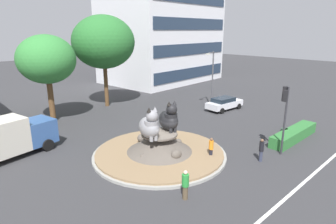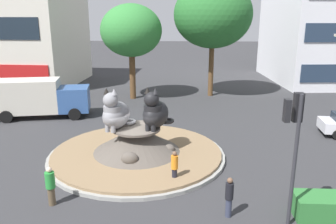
{
  "view_description": "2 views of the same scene",
  "coord_description": "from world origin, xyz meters",
  "px_view_note": "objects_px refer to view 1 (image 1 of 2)",
  "views": [
    {
      "loc": [
        -13.0,
        -14.44,
        8.87
      ],
      "look_at": [
        1.62,
        0.79,
        2.81
      ],
      "focal_mm": 30.68,
      "sensor_mm": 36.0,
      "label": 1
    },
    {
      "loc": [
        2.68,
        -17.7,
        7.73
      ],
      "look_at": [
        1.65,
        1.41,
        2.19
      ],
      "focal_mm": 36.98,
      "sensor_mm": 36.0,
      "label": 2
    }
  ],
  "objects_px": {
    "delivery_box_truck": "(0,139)",
    "pedestrian_green_shirt": "(185,184)",
    "broadleaf_tree_behind_island": "(103,42)",
    "office_tower": "(162,0)",
    "cat_statue_grey": "(150,126)",
    "traffic_light_mast": "(285,106)",
    "second_tree_near_tower": "(47,60)",
    "parked_car_right": "(224,103)",
    "litter_bin": "(284,134)",
    "streetlight_arm": "(212,75)",
    "pedestrian_orange_shirt": "(211,148)",
    "pedestrian_black_shirt": "(261,149)",
    "cat_statue_black": "(169,119)"
  },
  "relations": [
    {
      "from": "delivery_box_truck",
      "to": "pedestrian_green_shirt",
      "type": "bearing_deg",
      "value": -75.89
    },
    {
      "from": "pedestrian_green_shirt",
      "to": "broadleaf_tree_behind_island",
      "type": "bearing_deg",
      "value": 122.82
    },
    {
      "from": "pedestrian_green_shirt",
      "to": "office_tower",
      "type": "bearing_deg",
      "value": 103.18
    },
    {
      "from": "cat_statue_grey",
      "to": "traffic_light_mast",
      "type": "relative_size",
      "value": 0.45
    },
    {
      "from": "second_tree_near_tower",
      "to": "parked_car_right",
      "type": "xyz_separation_m",
      "value": [
        15.99,
        -9.33,
        -5.36
      ]
    },
    {
      "from": "traffic_light_mast",
      "to": "litter_bin",
      "type": "bearing_deg",
      "value": -72.98
    },
    {
      "from": "streetlight_arm",
      "to": "pedestrian_green_shirt",
      "type": "height_order",
      "value": "streetlight_arm"
    },
    {
      "from": "streetlight_arm",
      "to": "pedestrian_orange_shirt",
      "type": "xyz_separation_m",
      "value": [
        -11.61,
        -9.08,
        -2.94
      ]
    },
    {
      "from": "pedestrian_black_shirt",
      "to": "parked_car_right",
      "type": "xyz_separation_m",
      "value": [
        9.32,
        9.76,
        -0.11
      ]
    },
    {
      "from": "pedestrian_black_shirt",
      "to": "pedestrian_orange_shirt",
      "type": "height_order",
      "value": "pedestrian_black_shirt"
    },
    {
      "from": "pedestrian_green_shirt",
      "to": "pedestrian_orange_shirt",
      "type": "relative_size",
      "value": 1.07
    },
    {
      "from": "streetlight_arm",
      "to": "pedestrian_black_shirt",
      "type": "relative_size",
      "value": 3.9
    },
    {
      "from": "streetlight_arm",
      "to": "delivery_box_truck",
      "type": "height_order",
      "value": "streetlight_arm"
    },
    {
      "from": "litter_bin",
      "to": "delivery_box_truck",
      "type": "bearing_deg",
      "value": 147.25
    },
    {
      "from": "second_tree_near_tower",
      "to": "litter_bin",
      "type": "height_order",
      "value": "second_tree_near_tower"
    },
    {
      "from": "broadleaf_tree_behind_island",
      "to": "litter_bin",
      "type": "distance_m",
      "value": 21.52
    },
    {
      "from": "cat_statue_black",
      "to": "delivery_box_truck",
      "type": "bearing_deg",
      "value": -108.25
    },
    {
      "from": "streetlight_arm",
      "to": "pedestrian_black_shirt",
      "type": "xyz_separation_m",
      "value": [
        -9.4,
        -11.73,
        -2.9
      ]
    },
    {
      "from": "broadleaf_tree_behind_island",
      "to": "pedestrian_orange_shirt",
      "type": "relative_size",
      "value": 6.59
    },
    {
      "from": "delivery_box_truck",
      "to": "litter_bin",
      "type": "distance_m",
      "value": 21.85
    },
    {
      "from": "cat_statue_grey",
      "to": "parked_car_right",
      "type": "bearing_deg",
      "value": 122.24
    },
    {
      "from": "litter_bin",
      "to": "pedestrian_green_shirt",
      "type": "bearing_deg",
      "value": -178.27
    },
    {
      "from": "cat_statue_grey",
      "to": "parked_car_right",
      "type": "xyz_separation_m",
      "value": [
        14.8,
        4.31,
        -1.76
      ]
    },
    {
      "from": "second_tree_near_tower",
      "to": "pedestrian_green_shirt",
      "type": "xyz_separation_m",
      "value": [
        -0.57,
        -18.61,
        -5.25
      ]
    },
    {
      "from": "litter_bin",
      "to": "second_tree_near_tower",
      "type": "bearing_deg",
      "value": 123.46
    },
    {
      "from": "cat_statue_grey",
      "to": "streetlight_arm",
      "type": "distance_m",
      "value": 16.19
    },
    {
      "from": "cat_statue_black",
      "to": "parked_car_right",
      "type": "xyz_separation_m",
      "value": [
        12.7,
        4.05,
        -1.76
      ]
    },
    {
      "from": "cat_statue_grey",
      "to": "litter_bin",
      "type": "distance_m",
      "value": 11.97
    },
    {
      "from": "broadleaf_tree_behind_island",
      "to": "second_tree_near_tower",
      "type": "distance_m",
      "value": 7.53
    },
    {
      "from": "cat_statue_grey",
      "to": "broadleaf_tree_behind_island",
      "type": "distance_m",
      "value": 17.07
    },
    {
      "from": "cat_statue_black",
      "to": "parked_car_right",
      "type": "height_order",
      "value": "cat_statue_black"
    },
    {
      "from": "broadleaf_tree_behind_island",
      "to": "litter_bin",
      "type": "relative_size",
      "value": 11.72
    },
    {
      "from": "office_tower",
      "to": "pedestrian_orange_shirt",
      "type": "xyz_separation_m",
      "value": [
        -20.11,
        -26.88,
        -12.82
      ]
    },
    {
      "from": "litter_bin",
      "to": "pedestrian_black_shirt",
      "type": "bearing_deg",
      "value": -170.96
    },
    {
      "from": "cat_statue_black",
      "to": "pedestrian_green_shirt",
      "type": "relative_size",
      "value": 1.42
    },
    {
      "from": "litter_bin",
      "to": "streetlight_arm",
      "type": "bearing_deg",
      "value": 69.74
    },
    {
      "from": "broadleaf_tree_behind_island",
      "to": "streetlight_arm",
      "type": "bearing_deg",
      "value": -45.22
    },
    {
      "from": "office_tower",
      "to": "cat_statue_black",
      "type": "bearing_deg",
      "value": -136.48
    },
    {
      "from": "cat_statue_grey",
      "to": "delivery_box_truck",
      "type": "xyz_separation_m",
      "value": [
        -7.5,
        7.21,
        -0.96
      ]
    },
    {
      "from": "second_tree_near_tower",
      "to": "pedestrian_orange_shirt",
      "type": "bearing_deg",
      "value": -74.84
    },
    {
      "from": "pedestrian_black_shirt",
      "to": "parked_car_right",
      "type": "bearing_deg",
      "value": -106.27
    },
    {
      "from": "pedestrian_black_shirt",
      "to": "pedestrian_orange_shirt",
      "type": "xyz_separation_m",
      "value": [
        -2.21,
        2.65,
        -0.04
      ]
    },
    {
      "from": "broadleaf_tree_behind_island",
      "to": "parked_car_right",
      "type": "height_order",
      "value": "broadleaf_tree_behind_island"
    },
    {
      "from": "office_tower",
      "to": "broadleaf_tree_behind_island",
      "type": "height_order",
      "value": "office_tower"
    },
    {
      "from": "pedestrian_green_shirt",
      "to": "delivery_box_truck",
      "type": "height_order",
      "value": "delivery_box_truck"
    },
    {
      "from": "second_tree_near_tower",
      "to": "pedestrian_orange_shirt",
      "type": "xyz_separation_m",
      "value": [
        4.45,
        -16.43,
        -5.29
      ]
    },
    {
      "from": "second_tree_near_tower",
      "to": "pedestrian_orange_shirt",
      "type": "relative_size",
      "value": 5.31
    },
    {
      "from": "traffic_light_mast",
      "to": "streetlight_arm",
      "type": "xyz_separation_m",
      "value": [
        7.3,
        12.1,
        0.08
      ]
    },
    {
      "from": "pedestrian_green_shirt",
      "to": "parked_car_right",
      "type": "relative_size",
      "value": 0.36
    },
    {
      "from": "broadleaf_tree_behind_island",
      "to": "traffic_light_mast",
      "type": "bearing_deg",
      "value": -85.89
    }
  ]
}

